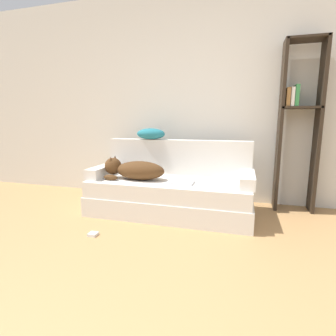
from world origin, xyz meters
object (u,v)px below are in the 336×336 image
Objects in this scene: dog at (134,170)px; throw_pillow at (151,134)px; laptop at (181,182)px; couch at (170,196)px; power_adapter at (93,234)px; bookshelf at (298,119)px.

dog is 1.97× the size of throw_pillow.
laptop is 0.83m from throw_pillow.
laptop is 0.78× the size of throw_pillow.
couch is 2.54× the size of dog.
bookshelf is at bearing 35.10° from power_adapter.
power_adapter is (-0.67, -0.67, -0.39)m from laptop.
bookshelf reaches higher than throw_pillow.
bookshelf is at bearing 27.55° from laptop.
power_adapter is (-1.89, -1.33, -1.06)m from bookshelf.
bookshelf is at bearing 6.73° from throw_pillow.
bookshelf is (1.22, 0.66, 0.67)m from laptop.
bookshelf reaches higher than laptop.
throw_pillow reaches higher than laptop.
power_adapter is (-0.12, -0.70, -0.49)m from dog.
power_adapter is at bearing -144.90° from bookshelf.
throw_pillow is 4.58× the size of power_adapter.
power_adapter is at bearing -123.01° from couch.
couch is 6.43× the size of laptop.
throw_pillow is at bearing 136.99° from couch.
laptop is at bearing 44.91° from power_adapter.
couch is 0.94× the size of bookshelf.
couch is at bearing 138.49° from laptop.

